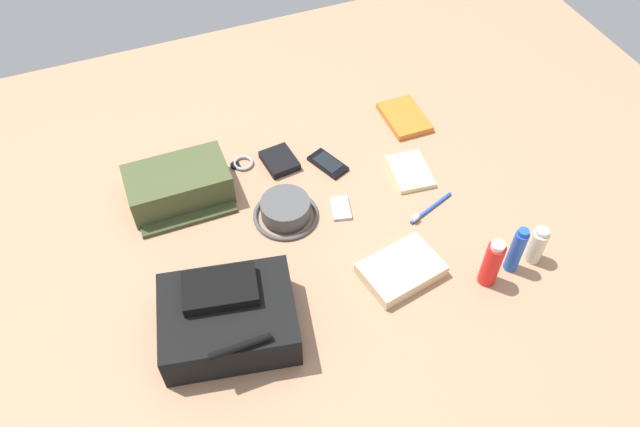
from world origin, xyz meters
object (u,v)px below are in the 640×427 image
Objects in this scene: sunscreen_spray at (492,263)px; toothbrush at (429,209)px; cell_phone at (328,164)px; bucket_hat at (286,210)px; wristwatch at (242,163)px; backpack at (228,317)px; toiletry_pouch at (179,185)px; lotion_bottle at (537,245)px; paperback_novel at (404,118)px; media_player at (341,208)px; wallet at (280,161)px; folded_towel at (401,270)px; notepad at (410,171)px; deodorant_spray at (516,250)px.

sunscreen_spray reaches higher than toothbrush.
toothbrush is at bearing 125.60° from cell_phone.
wristwatch is at bearing -77.35° from bucket_hat.
cell_phone is (0.22, -0.54, -0.07)m from sunscreen_spray.
cell_phone is at bearing -135.02° from backpack.
toothbrush is (-0.64, 0.31, -0.04)m from toiletry_pouch.
lotion_bottle is 0.62m from paperback_novel.
backpack is 3.79× the size of media_player.
lotion_bottle is at bearing 145.80° from bucket_hat.
toiletry_pouch is 0.21m from wristwatch.
wallet is (-0.05, -0.20, -0.01)m from bucket_hat.
backpack is at bearing 32.67° from media_player.
sunscreen_spray is (-0.65, 0.10, 0.01)m from backpack.
backpack reaches higher than folded_towel.
folded_towel reaches higher than media_player.
toiletry_pouch is 1.62× the size of paperback_novel.
notepad is at bearing 166.14° from toiletry_pouch.
media_player is (-0.15, 0.03, -0.02)m from bucket_hat.
folded_towel is at bearing -17.61° from deodorant_spray.
cell_phone is 1.43× the size of media_player.
wristwatch is 0.65× the size of wallet.
notepad is (-0.40, -0.02, -0.02)m from bucket_hat.
bucket_hat reaches higher than media_player.
folded_towel is at bearing 179.31° from backpack.
deodorant_spray is 1.40× the size of wallet.
toiletry_pouch reaches higher than folded_towel.
lotion_bottle is 0.87m from wristwatch.
lotion_bottle reaches higher than notepad.
wristwatch is at bearing -53.96° from sunscreen_spray.
cell_phone is (0.37, -0.52, -0.05)m from lotion_bottle.
bucket_hat is 1.37× the size of cell_phone.
lotion_bottle is 0.79× the size of notepad.
paperback_novel is 0.55m from wristwatch.
notepad reaches higher than media_player.
folded_towel reaches higher than paperback_novel.
wallet is (0.33, -0.33, 0.01)m from toothbrush.
paperback_novel is 1.31× the size of cell_phone.
lotion_bottle is at bearing 166.42° from folded_towel.
sunscreen_spray reaches higher than paperback_novel.
wallet is 0.52m from folded_towel.
sunscreen_spray is at bearing 8.32° from deodorant_spray.
backpack is at bearing -7.23° from deodorant_spray.
sunscreen_spray is (0.08, 0.01, -0.00)m from deodorant_spray.
wallet is (0.50, -0.58, -0.04)m from lotion_bottle.
toiletry_pouch is 2.59× the size of wallet.
cell_phone is (-0.19, -0.14, -0.02)m from bucket_hat.
deodorant_spray is at bearing 119.91° from cell_phone.
toiletry_pouch is at bearing -45.65° from folded_towel.
backpack reaches higher than paperback_novel.
toiletry_pouch is 0.88m from sunscreen_spray.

